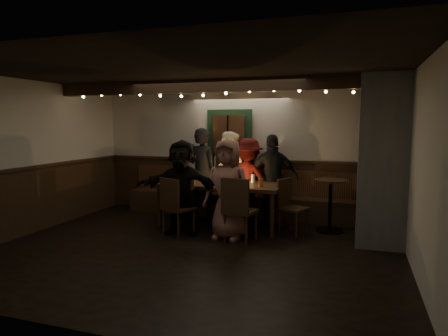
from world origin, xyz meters
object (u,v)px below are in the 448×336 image
(chair_near_left, at_px, (174,203))
(person_f, at_px, (181,187))
(high_top, at_px, (330,199))
(dining_table, at_px, (220,187))
(person_d, at_px, (249,179))
(chair_near_right, at_px, (238,206))
(person_g, at_px, (228,189))
(chair_end, at_px, (289,203))
(person_c, at_px, (228,175))
(person_e, at_px, (273,178))
(person_a, at_px, (188,179))
(person_b, at_px, (203,172))

(chair_near_left, distance_m, person_f, 0.30)
(chair_near_left, bearing_deg, high_top, 24.31)
(dining_table, height_order, person_d, person_d)
(chair_near_right, relative_size, person_g, 0.63)
(chair_end, relative_size, person_f, 0.58)
(person_c, bearing_deg, person_f, 85.61)
(chair_near_right, height_order, high_top, chair_near_right)
(person_e, distance_m, person_g, 1.48)
(dining_table, height_order, chair_end, dining_table)
(chair_near_left, height_order, person_f, person_f)
(person_c, distance_m, person_g, 1.46)
(chair_end, bearing_deg, chair_near_right, -129.64)
(chair_near_right, relative_size, high_top, 1.13)
(chair_near_right, xyz_separation_m, person_a, (-1.53, 1.54, 0.16))
(person_d, bearing_deg, person_c, 3.76)
(high_top, distance_m, person_e, 1.21)
(person_g, bearing_deg, person_d, 94.75)
(high_top, height_order, person_d, person_d)
(person_e, height_order, person_f, person_e)
(person_a, bearing_deg, person_c, 168.03)
(chair_end, height_order, person_c, person_c)
(high_top, bearing_deg, person_d, 166.31)
(high_top, bearing_deg, person_b, 171.67)
(person_a, relative_size, person_b, 0.83)
(person_c, relative_size, person_g, 1.05)
(person_d, distance_m, person_g, 1.35)
(chair_near_left, relative_size, person_b, 0.55)
(person_c, bearing_deg, person_g, 118.72)
(person_d, bearing_deg, chair_near_left, 68.69)
(chair_near_left, distance_m, chair_end, 1.95)
(person_b, bearing_deg, person_g, 140.61)
(person_e, bearing_deg, chair_end, 103.30)
(chair_end, xyz_separation_m, person_c, (-1.33, 0.72, 0.33))
(chair_end, bearing_deg, person_c, 151.44)
(person_a, relative_size, person_e, 0.89)
(high_top, height_order, person_f, person_f)
(high_top, bearing_deg, person_a, 171.58)
(person_b, xyz_separation_m, person_g, (0.95, -1.34, -0.08))
(chair_near_left, relative_size, person_e, 0.59)
(chair_near_left, bearing_deg, dining_table, 57.45)
(chair_end, relative_size, person_c, 0.54)
(chair_end, distance_m, person_f, 1.85)
(chair_near_right, distance_m, person_d, 1.53)
(person_f, bearing_deg, chair_near_right, -14.74)
(person_g, bearing_deg, person_f, -177.11)
(high_top, distance_m, person_d, 1.62)
(dining_table, distance_m, high_top, 1.94)
(person_c, xyz_separation_m, person_g, (0.44, -1.39, -0.04))
(high_top, xyz_separation_m, person_c, (-1.99, 0.42, 0.28))
(person_f, bearing_deg, person_d, 52.77)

